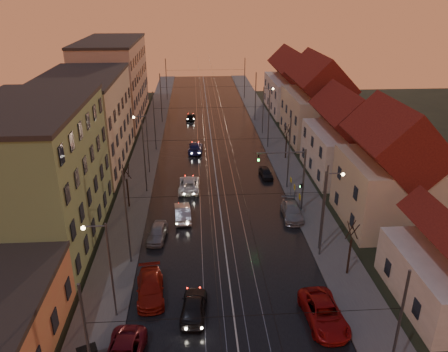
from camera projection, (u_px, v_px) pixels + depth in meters
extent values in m
plane|color=black|center=(236.00, 330.00, 31.52)|extent=(160.00, 160.00, 0.00)
cube|color=black|center=(212.00, 147.00, 68.19)|extent=(16.00, 120.00, 0.04)
cube|color=#4C4C4C|center=(148.00, 148.00, 67.55)|extent=(4.00, 120.00, 0.15)
cube|color=#4C4C4C|center=(275.00, 145.00, 68.79)|extent=(4.00, 120.00, 0.15)
cube|color=gray|center=(198.00, 147.00, 68.04)|extent=(0.06, 120.00, 0.03)
cube|color=gray|center=(207.00, 146.00, 68.13)|extent=(0.06, 120.00, 0.03)
cube|color=gray|center=(217.00, 146.00, 68.23)|extent=(0.06, 120.00, 0.03)
cube|color=gray|center=(226.00, 146.00, 68.32)|extent=(0.06, 120.00, 0.03)
cube|color=#6E935D|center=(36.00, 177.00, 40.71)|extent=(10.00, 18.00, 13.00)
cube|color=#B7AC8E|center=(85.00, 122.00, 59.25)|extent=(10.00, 20.00, 12.00)
cube|color=tan|center=(113.00, 81.00, 80.87)|extent=(10.00, 24.00, 14.00)
cube|color=beige|center=(387.00, 191.00, 44.95)|extent=(8.50, 10.00, 7.00)
pyramid|color=#521412|center=(395.00, 141.00, 42.82)|extent=(8.67, 10.20, 3.80)
cube|color=beige|center=(345.00, 152.00, 57.07)|extent=(9.00, 12.00, 6.00)
pyramid|color=#521412|center=(349.00, 118.00, 55.26)|extent=(9.18, 12.24, 3.20)
cube|color=beige|center=(316.00, 116.00, 70.53)|extent=(9.00, 14.00, 7.50)
pyramid|color=#521412|center=(319.00, 81.00, 68.26)|extent=(9.18, 14.28, 4.00)
cube|color=beige|center=(292.00, 95.00, 87.23)|extent=(9.00, 16.00, 6.50)
pyramid|color=#521412|center=(294.00, 69.00, 85.26)|extent=(9.18, 16.32, 3.50)
cylinder|color=#595B60|center=(89.00, 352.00, 23.71)|extent=(0.16, 0.16, 9.00)
cylinder|color=#595B60|center=(397.00, 336.00, 24.78)|extent=(0.16, 0.16, 9.00)
cylinder|color=#595B60|center=(127.00, 219.00, 37.47)|extent=(0.16, 0.16, 9.00)
cylinder|color=#595B60|center=(324.00, 212.00, 38.53)|extent=(0.16, 0.16, 9.00)
cylinder|color=#595B60|center=(144.00, 157.00, 51.22)|extent=(0.16, 0.16, 9.00)
cylinder|color=#595B60|center=(289.00, 154.00, 52.29)|extent=(0.16, 0.16, 9.00)
cylinder|color=#595B60|center=(154.00, 122.00, 64.98)|extent=(0.16, 0.16, 9.00)
cylinder|color=#595B60|center=(269.00, 120.00, 66.04)|extent=(0.16, 0.16, 9.00)
cylinder|color=#595B60|center=(161.00, 99.00, 78.73)|extent=(0.16, 0.16, 9.00)
cylinder|color=#595B60|center=(255.00, 97.00, 79.80)|extent=(0.16, 0.16, 9.00)
cylinder|color=#595B60|center=(166.00, 80.00, 95.24)|extent=(0.16, 0.16, 9.00)
cylinder|color=#595B60|center=(245.00, 79.00, 96.31)|extent=(0.16, 0.16, 9.00)
cylinder|color=#595B60|center=(111.00, 272.00, 31.23)|extent=(0.14, 0.14, 8.00)
cylinder|color=#595B60|center=(94.00, 226.00, 29.68)|extent=(1.60, 0.10, 0.10)
sphere|color=#FFD88C|center=(83.00, 228.00, 29.68)|extent=(0.32, 0.32, 0.32)
cylinder|color=#595B60|center=(322.00, 212.00, 39.66)|extent=(0.14, 0.14, 8.00)
cylinder|color=#595B60|center=(335.00, 173.00, 38.21)|extent=(1.60, 0.10, 0.10)
sphere|color=#FFD88C|center=(343.00, 174.00, 38.30)|extent=(0.32, 0.32, 0.32)
cylinder|color=#595B60|center=(148.00, 145.00, 56.91)|extent=(0.14, 0.14, 8.00)
cylinder|color=#595B60|center=(139.00, 116.00, 55.36)|extent=(1.60, 0.10, 0.10)
sphere|color=#FFD88C|center=(134.00, 117.00, 55.36)|extent=(0.32, 0.32, 0.32)
cylinder|color=#595B60|center=(263.00, 111.00, 72.67)|extent=(0.14, 0.14, 8.00)
cylinder|color=#595B60|center=(269.00, 88.00, 71.23)|extent=(1.60, 0.10, 0.10)
sphere|color=#FFD88C|center=(273.00, 89.00, 71.31)|extent=(0.32, 0.32, 0.32)
cylinder|color=#595B60|center=(303.00, 181.00, 47.17)|extent=(0.20, 0.20, 7.20)
cylinder|color=#595B60|center=(281.00, 153.00, 45.70)|extent=(5.20, 0.14, 0.14)
imported|color=black|center=(258.00, 158.00, 45.79)|extent=(0.15, 0.18, 0.90)
sphere|color=#19FF3F|center=(258.00, 160.00, 45.74)|extent=(0.20, 0.20, 0.20)
cylinder|color=black|center=(128.00, 193.00, 48.54)|extent=(0.18, 0.18, 3.50)
cylinder|color=black|center=(128.00, 172.00, 47.63)|extent=(0.37, 0.92, 1.61)
cylinder|color=black|center=(126.00, 171.00, 47.74)|extent=(0.91, 0.40, 1.61)
cylinder|color=black|center=(124.00, 173.00, 47.44)|extent=(0.37, 0.92, 1.61)
cylinder|color=black|center=(127.00, 173.00, 47.34)|extent=(0.84, 0.54, 1.62)
cylinder|color=black|center=(349.00, 257.00, 36.96)|extent=(0.18, 0.18, 3.50)
cylinder|color=black|center=(355.00, 230.00, 36.05)|extent=(0.37, 0.92, 1.61)
cylinder|color=black|center=(351.00, 230.00, 36.17)|extent=(0.91, 0.40, 1.61)
cylinder|color=black|center=(350.00, 232.00, 35.87)|extent=(0.37, 0.92, 1.61)
cylinder|color=black|center=(355.00, 232.00, 35.77)|extent=(0.84, 0.54, 1.62)
cylinder|color=black|center=(286.00, 147.00, 62.65)|extent=(0.18, 0.18, 3.50)
cylinder|color=black|center=(289.00, 130.00, 61.74)|extent=(0.37, 0.92, 1.61)
cylinder|color=black|center=(286.00, 130.00, 61.86)|extent=(0.91, 0.40, 1.61)
cylinder|color=black|center=(285.00, 131.00, 61.56)|extent=(0.37, 0.92, 1.61)
cylinder|color=black|center=(288.00, 131.00, 61.46)|extent=(0.84, 0.54, 1.62)
imported|color=black|center=(194.00, 306.00, 32.71)|extent=(2.27, 4.73, 1.56)
imported|color=#ABACB1|center=(183.00, 213.00, 46.45)|extent=(1.95, 4.75, 1.53)
imported|color=silver|center=(189.00, 184.00, 53.27)|extent=(2.60, 5.39, 1.48)
imported|color=#1A1E50|center=(195.00, 147.00, 65.74)|extent=(2.33, 5.10, 1.45)
imported|color=black|center=(191.00, 117.00, 81.94)|extent=(1.87, 3.85, 1.27)
imported|color=maroon|center=(150.00, 288.00, 34.73)|extent=(2.62, 5.38, 1.51)
imported|color=gray|center=(157.00, 233.00, 42.73)|extent=(2.12, 4.32, 1.42)
imported|color=#9F100F|center=(324.00, 313.00, 31.97)|extent=(2.92, 5.80, 1.57)
imported|color=gray|center=(292.00, 211.00, 46.84)|extent=(2.32, 5.12, 1.46)
imported|color=black|center=(266.00, 173.00, 56.84)|extent=(1.69, 3.68, 1.22)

